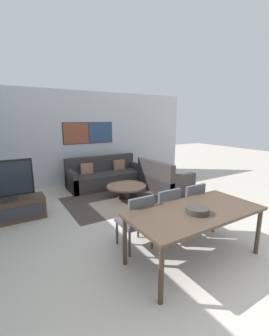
% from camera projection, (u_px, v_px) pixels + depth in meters
% --- Properties ---
extents(ground_plane, '(24.00, 24.00, 0.00)m').
position_uv_depth(ground_plane, '(246.00, 289.00, 2.66)').
color(ground_plane, beige).
extents(wall_back, '(7.36, 0.09, 2.80)m').
position_uv_depth(wall_back, '(85.00, 138.00, 6.94)').
color(wall_back, silver).
rests_on(wall_back, ground_plane).
extents(area_rug, '(2.99, 1.78, 0.01)m').
position_uv_depth(area_rug, '(127.00, 198.00, 5.71)').
color(area_rug, '#473D38').
rests_on(area_rug, ground_plane).
extents(tv_console, '(1.34, 0.47, 0.44)m').
position_uv_depth(tv_console, '(9.00, 211.00, 4.39)').
color(tv_console, '#423326').
rests_on(tv_console, ground_plane).
extents(television, '(1.01, 0.20, 0.78)m').
position_uv_depth(television, '(5.00, 181.00, 4.26)').
color(television, '#2D2D33').
rests_on(television, tv_console).
extents(sofa_main, '(2.21, 0.87, 0.87)m').
position_uv_depth(sofa_main, '(105.00, 176.00, 6.75)').
color(sofa_main, '#383333').
rests_on(sofa_main, ground_plane).
extents(sofa_side, '(0.87, 1.48, 0.87)m').
position_uv_depth(sofa_side, '(163.00, 181.00, 6.28)').
color(sofa_side, '#383333').
rests_on(sofa_side, ground_plane).
extents(coffee_table, '(0.99, 0.99, 0.34)m').
position_uv_depth(coffee_table, '(126.00, 188.00, 5.65)').
color(coffee_table, '#423326').
rests_on(coffee_table, ground_plane).
extents(dining_table, '(1.92, 0.92, 0.75)m').
position_uv_depth(dining_table, '(195.00, 215.00, 3.11)').
color(dining_table, '#423326').
rests_on(dining_table, ground_plane).
extents(dining_chair_left, '(0.46, 0.46, 0.88)m').
position_uv_depth(dining_chair_left, '(137.00, 219.00, 3.39)').
color(dining_chair_left, '#4C4C51').
rests_on(dining_chair_left, ground_plane).
extents(dining_chair_centre, '(0.46, 0.46, 0.88)m').
position_uv_depth(dining_chair_centre, '(164.00, 210.00, 3.72)').
color(dining_chair_centre, '#4C4C51').
rests_on(dining_chair_centre, ground_plane).
extents(dining_chair_right, '(0.46, 0.46, 0.88)m').
position_uv_depth(dining_chair_right, '(189.00, 204.00, 3.99)').
color(dining_chair_right, '#4C4C51').
rests_on(dining_chair_right, ground_plane).
extents(fruit_bowl, '(0.31, 0.31, 0.08)m').
position_uv_depth(fruit_bowl, '(197.00, 210.00, 2.99)').
color(fruit_bowl, '#332D28').
rests_on(fruit_bowl, dining_table).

